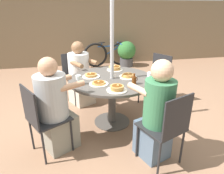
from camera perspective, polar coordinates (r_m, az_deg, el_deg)
name	(u,v)px	position (r m, az deg, el deg)	size (l,w,h in m)	color
ground_plane	(112,121)	(3.16, 0.00, -9.83)	(12.00, 12.00, 0.00)	#8C664C
back_fence	(89,34)	(6.10, -6.70, 14.87)	(10.00, 0.06, 1.84)	#7A664C
patio_table	(112,86)	(2.89, 0.00, 0.27)	(1.23, 1.23, 0.72)	#4C4742
umbrella_pole	(112,56)	(2.76, 0.00, 8.73)	(0.05, 0.05, 2.07)	#ADADB2
patio_chair_north	(42,116)	(2.42, -19.44, -7.92)	(0.57, 0.57, 0.88)	#232326
diner_north	(55,110)	(2.47, -15.89, -6.25)	(0.59, 0.54, 1.17)	gray
patio_chair_east	(167,126)	(2.21, 15.50, -10.58)	(0.54, 0.54, 0.88)	#232326
diner_east	(156,115)	(2.28, 12.50, -7.84)	(0.47, 0.55, 1.19)	slate
patio_chair_south	(157,76)	(3.67, 12.71, 3.08)	(0.56, 0.56, 0.88)	#232326
patio_chair_west	(75,74)	(3.76, -10.42, 3.72)	(0.56, 0.56, 0.88)	#232326
diner_west	(80,76)	(3.61, -9.07, 3.04)	(0.55, 0.61, 1.12)	beige
pancake_plate_a	(128,76)	(2.90, 4.52, 3.19)	(0.25, 0.25, 0.06)	silver
pancake_plate_b	(115,68)	(3.22, 0.80, 5.36)	(0.25, 0.25, 0.07)	silver
pancake_plate_c	(99,83)	(2.63, -3.81, 1.07)	(0.25, 0.25, 0.04)	silver
pancake_plate_d	(91,76)	(2.92, -6.00, 3.28)	(0.25, 0.25, 0.05)	silver
pancake_plate_e	(117,88)	(2.42, 1.45, -0.39)	(0.25, 0.25, 0.08)	silver
syrup_bottle	(134,80)	(2.63, 6.35, 1.99)	(0.08, 0.06, 0.15)	#602D0F
coffee_cup	(150,76)	(2.83, 10.77, 3.12)	(0.08, 0.08, 0.10)	white
drinking_glass_a	(79,80)	(2.64, -9.50, 2.00)	(0.07, 0.07, 0.13)	silver
bicycle	(108,54)	(5.95, -1.04, 9.40)	(1.48, 0.44, 0.72)	black
potted_shrub	(127,53)	(5.96, 4.19, 9.74)	(0.53, 0.53, 0.73)	#3D3D3F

